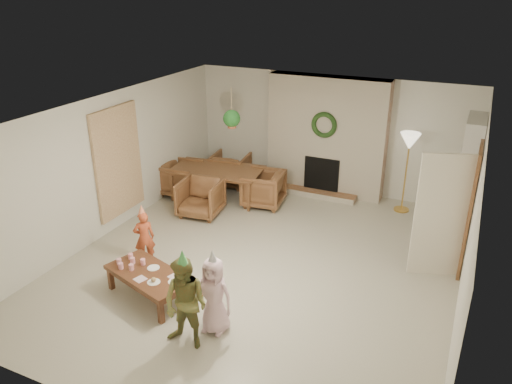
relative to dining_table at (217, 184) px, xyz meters
The scene contains 56 objects.
floor 2.77m from the dining_table, 45.41° to the right, with size 7.00×7.00×0.00m, color #B7B29E.
ceiling 3.50m from the dining_table, 45.41° to the right, with size 7.00×7.00×0.00m, color white.
wall_back 2.64m from the dining_table, 38.66° to the left, with size 7.00×7.00×0.00m, color silver.
wall_front 5.86m from the dining_table, 70.53° to the right, with size 7.00×7.00×0.00m, color silver.
wall_left 2.41m from the dining_table, 118.69° to the right, with size 7.00×7.00×0.00m, color silver.
wall_right 5.38m from the dining_table, 21.65° to the right, with size 7.00×7.00×0.00m, color silver.
fireplace_mass 2.52m from the dining_table, 34.85° to the left, with size 2.50×0.40×2.50m, color #582517.
fireplace_hearth 2.19m from the dining_table, 27.24° to the left, with size 1.60×0.30×0.12m, color brown.
fireplace_firebox 2.26m from the dining_table, 31.09° to the left, with size 0.75×0.12×0.75m, color black.
fireplace_wreath 2.54m from the dining_table, 29.99° to the left, with size 0.54×0.54×0.10m, color #183614.
floor_lamp_base 3.82m from the dining_table, 15.91° to the left, with size 0.30×0.30×0.03m, color gold.
floor_lamp_post 3.83m from the dining_table, 15.91° to the left, with size 0.03×0.03×1.45m, color gold.
floor_lamp_shade 3.97m from the dining_table, 15.91° to the left, with size 0.39×0.39×0.32m, color beige.
bookshelf_carcass 4.84m from the dining_table, ahead, with size 0.30×1.00×2.20m, color white.
bookshelf_shelf_a 4.76m from the dining_table, ahead, with size 0.30×0.92×0.03m, color white.
bookshelf_shelf_b 4.79m from the dining_table, ahead, with size 0.30×0.92×0.03m, color white.
bookshelf_shelf_c 4.85m from the dining_table, ahead, with size 0.30×0.92×0.03m, color white.
bookshelf_shelf_d 4.94m from the dining_table, ahead, with size 0.30×0.92×0.03m, color white.
books_row_lower 4.74m from the dining_table, ahead, with size 0.20×0.40×0.24m, color #9A3B1C.
books_row_mid 4.79m from the dining_table, ahead, with size 0.20×0.44×0.24m, color #234D81.
books_row_upper 4.85m from the dining_table, ahead, with size 0.20×0.36×0.22m, color gold.
door_frame 5.00m from the dining_table, ahead, with size 0.05×0.86×2.04m, color brown.
door_leaf 4.70m from the dining_table, 14.15° to the right, with size 0.05×0.80×2.00m, color beige.
curtain_panel 2.24m from the dining_table, 120.40° to the right, with size 0.06×1.20×2.00m, color beige.
dining_table is the anchor object (origin of this frame).
dining_chair_near 0.82m from the dining_table, 83.27° to the right, with size 0.78×0.80×0.73m, color brown.
dining_chair_far 0.82m from the dining_table, 96.73° to the left, with size 0.78×0.80×0.73m, color brown.
dining_chair_left 0.82m from the dining_table, behind, with size 0.78×0.80×0.73m, color brown.
dining_chair_right 1.03m from the dining_table, ahead, with size 0.78×0.80×0.73m, color brown.
hanging_plant_cord 1.98m from the dining_table, 35.97° to the right, with size 0.01×0.01×0.70m, color tan.
hanging_plant_pot 1.66m from the dining_table, 35.97° to the right, with size 0.16×0.16×0.12m, color brown.
hanging_plant_foliage 1.77m from the dining_table, 35.97° to the right, with size 0.32×0.32×0.32m, color #1A4F1E.
coffee_table_top 3.61m from the dining_table, 76.72° to the right, with size 1.32×0.66×0.06m, color #58321D.
coffee_table_apron 3.61m from the dining_table, 76.72° to the right, with size 1.22×0.56×0.08m, color #58321D.
coffee_leg_fl 3.60m from the dining_table, 87.21° to the right, with size 0.07×0.07×0.35m, color #58321D.
coffee_leg_fr 4.17m from the dining_table, 71.53° to the right, with size 0.07×0.07×0.35m, color #58321D.
coffee_leg_bl 3.10m from the dining_table, 83.73° to the right, with size 0.07×0.07×0.35m, color #58321D.
coffee_leg_br 3.75m from the dining_table, 66.66° to the right, with size 0.07×0.07×0.35m, color #58321D.
cup_a 3.52m from the dining_table, 85.14° to the right, with size 0.07×0.07×0.09m, color white.
cup_b 3.34m from the dining_table, 83.81° to the right, with size 0.07×0.07×0.09m, color white.
cup_c 3.62m from the dining_table, 83.66° to the right, with size 0.07×0.07×0.09m, color white.
cup_d 3.43m from the dining_table, 82.28° to the right, with size 0.07×0.07×0.09m, color white.
cup_e 3.60m from the dining_table, 81.06° to the right, with size 0.07×0.07×0.09m, color white.
cup_f 3.42m from the dining_table, 79.54° to the right, with size 0.07×0.07×0.09m, color white.
plate_a 3.48m from the dining_table, 76.41° to the right, with size 0.18×0.18×0.01m, color white.
plate_b 3.83m from the dining_table, 74.23° to the right, with size 0.18×0.18×0.01m, color white.
plate_c 3.79m from the dining_table, 69.96° to the right, with size 0.18×0.18×0.01m, color white.
food_scoop 3.84m from the dining_table, 74.23° to the right, with size 0.07×0.07×0.07m, color tan.
napkin_left 3.80m from the dining_table, 77.48° to the right, with size 0.15×0.15×0.01m, color #D89FB5.
napkin_right 3.66m from the dining_table, 70.45° to the right, with size 0.15×0.15×0.01m, color #D89FB5.
child_red 2.77m from the dining_table, 85.88° to the right, with size 0.34×0.22×0.92m, color #B94927.
party_hat_red 2.83m from the dining_table, 85.88° to the right, with size 0.13×0.13×0.17m, color #EEC04F.
child_plaid 4.58m from the dining_table, 65.78° to the right, with size 0.60×0.47×1.23m, color #946028.
party_hat_plaid 4.67m from the dining_table, 65.78° to the right, with size 0.15×0.15×0.20m, color green.
child_pink 4.30m from the dining_table, 61.49° to the right, with size 0.52×0.34×1.07m, color #F2C1D2.
party_hat_pink 4.37m from the dining_table, 61.49° to the right, with size 0.14×0.14×0.19m, color #BABAC2.
Camera 1 is at (2.86, -6.46, 4.30)m, focal length 34.90 mm.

